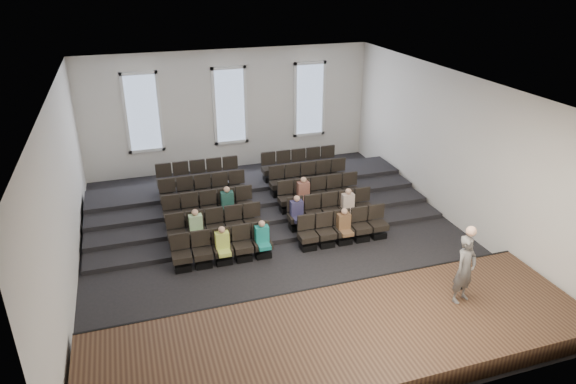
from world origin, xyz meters
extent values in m
plane|color=black|center=(0.00, 0.00, 0.00)|extent=(14.00, 14.00, 0.00)
cube|color=white|center=(0.00, 0.00, 5.01)|extent=(12.00, 14.00, 0.02)
cube|color=silver|center=(0.00, 7.02, 2.50)|extent=(12.00, 0.04, 5.00)
cube|color=silver|center=(0.00, -7.02, 2.50)|extent=(12.00, 0.04, 5.00)
cube|color=silver|center=(-6.02, 0.00, 2.50)|extent=(0.04, 14.00, 5.00)
cube|color=silver|center=(6.02, 0.00, 2.50)|extent=(0.04, 14.00, 5.00)
cube|color=#4C3420|center=(0.00, -5.10, 0.25)|extent=(11.80, 3.60, 0.50)
cube|color=black|center=(0.00, -3.33, 0.25)|extent=(11.80, 0.06, 0.52)
cube|color=black|center=(0.00, 2.33, 0.07)|extent=(11.80, 4.80, 0.15)
cube|color=black|center=(0.00, 2.85, 0.15)|extent=(11.80, 3.75, 0.30)
cube|color=black|center=(0.00, 3.38, 0.22)|extent=(11.80, 2.70, 0.45)
cube|color=black|center=(0.00, 3.90, 0.30)|extent=(11.80, 1.65, 0.60)
cube|color=black|center=(-3.13, -0.60, 0.10)|extent=(0.47, 0.43, 0.20)
cube|color=black|center=(-3.13, -0.60, 0.41)|extent=(0.55, 0.50, 0.19)
cube|color=black|center=(-3.13, -0.39, 0.82)|extent=(0.55, 0.08, 0.50)
cube|color=black|center=(-2.53, -0.60, 0.10)|extent=(0.47, 0.43, 0.20)
cube|color=black|center=(-2.53, -0.60, 0.41)|extent=(0.55, 0.50, 0.19)
cube|color=black|center=(-2.53, -0.39, 0.82)|extent=(0.55, 0.08, 0.50)
cube|color=black|center=(-1.93, -0.60, 0.10)|extent=(0.47, 0.43, 0.20)
cube|color=black|center=(-1.93, -0.60, 0.41)|extent=(0.55, 0.50, 0.19)
cube|color=black|center=(-1.93, -0.39, 0.82)|extent=(0.55, 0.08, 0.50)
cube|color=black|center=(-1.33, -0.60, 0.10)|extent=(0.47, 0.43, 0.20)
cube|color=black|center=(-1.33, -0.60, 0.41)|extent=(0.55, 0.50, 0.19)
cube|color=black|center=(-1.33, -0.39, 0.82)|extent=(0.55, 0.08, 0.50)
cube|color=black|center=(-0.73, -0.60, 0.10)|extent=(0.47, 0.43, 0.20)
cube|color=black|center=(-0.73, -0.60, 0.41)|extent=(0.55, 0.50, 0.19)
cube|color=black|center=(-0.73, -0.39, 0.82)|extent=(0.55, 0.08, 0.50)
cube|color=black|center=(0.73, -0.60, 0.10)|extent=(0.47, 0.43, 0.20)
cube|color=black|center=(0.73, -0.60, 0.41)|extent=(0.55, 0.50, 0.19)
cube|color=black|center=(0.73, -0.39, 0.82)|extent=(0.55, 0.08, 0.50)
cube|color=black|center=(1.33, -0.60, 0.10)|extent=(0.47, 0.43, 0.20)
cube|color=black|center=(1.33, -0.60, 0.41)|extent=(0.55, 0.50, 0.19)
cube|color=black|center=(1.33, -0.39, 0.82)|extent=(0.55, 0.08, 0.50)
cube|color=black|center=(1.93, -0.60, 0.10)|extent=(0.47, 0.43, 0.20)
cube|color=black|center=(1.93, -0.60, 0.41)|extent=(0.55, 0.50, 0.19)
cube|color=black|center=(1.93, -0.39, 0.82)|extent=(0.55, 0.08, 0.50)
cube|color=black|center=(2.53, -0.60, 0.10)|extent=(0.47, 0.43, 0.20)
cube|color=black|center=(2.53, -0.60, 0.41)|extent=(0.55, 0.50, 0.19)
cube|color=black|center=(2.53, -0.39, 0.82)|extent=(0.55, 0.08, 0.50)
cube|color=black|center=(3.13, -0.60, 0.10)|extent=(0.47, 0.43, 0.20)
cube|color=black|center=(3.13, -0.60, 0.41)|extent=(0.55, 0.50, 0.19)
cube|color=black|center=(3.13, -0.39, 0.82)|extent=(0.55, 0.08, 0.50)
cube|color=black|center=(-3.13, 0.45, 0.25)|extent=(0.47, 0.43, 0.20)
cube|color=black|center=(-3.13, 0.45, 0.56)|extent=(0.55, 0.50, 0.19)
cube|color=black|center=(-3.13, 0.66, 0.97)|extent=(0.55, 0.08, 0.50)
cube|color=black|center=(-2.53, 0.45, 0.25)|extent=(0.47, 0.43, 0.20)
cube|color=black|center=(-2.53, 0.45, 0.56)|extent=(0.55, 0.50, 0.19)
cube|color=black|center=(-2.53, 0.66, 0.97)|extent=(0.55, 0.08, 0.50)
cube|color=black|center=(-1.93, 0.45, 0.25)|extent=(0.47, 0.43, 0.20)
cube|color=black|center=(-1.93, 0.45, 0.56)|extent=(0.55, 0.50, 0.19)
cube|color=black|center=(-1.93, 0.66, 0.97)|extent=(0.55, 0.08, 0.50)
cube|color=black|center=(-1.33, 0.45, 0.25)|extent=(0.47, 0.43, 0.20)
cube|color=black|center=(-1.33, 0.45, 0.56)|extent=(0.55, 0.50, 0.19)
cube|color=black|center=(-1.33, 0.66, 0.97)|extent=(0.55, 0.08, 0.50)
cube|color=black|center=(-0.73, 0.45, 0.25)|extent=(0.47, 0.43, 0.20)
cube|color=black|center=(-0.73, 0.45, 0.56)|extent=(0.55, 0.50, 0.19)
cube|color=black|center=(-0.73, 0.66, 0.97)|extent=(0.55, 0.08, 0.50)
cube|color=black|center=(0.73, 0.45, 0.25)|extent=(0.47, 0.43, 0.20)
cube|color=black|center=(0.73, 0.45, 0.56)|extent=(0.55, 0.50, 0.19)
cube|color=black|center=(0.73, 0.66, 0.97)|extent=(0.55, 0.08, 0.50)
cube|color=black|center=(1.33, 0.45, 0.25)|extent=(0.47, 0.43, 0.20)
cube|color=black|center=(1.33, 0.45, 0.56)|extent=(0.55, 0.50, 0.19)
cube|color=black|center=(1.33, 0.66, 0.97)|extent=(0.55, 0.08, 0.50)
cube|color=black|center=(1.93, 0.45, 0.25)|extent=(0.47, 0.43, 0.20)
cube|color=black|center=(1.93, 0.45, 0.56)|extent=(0.55, 0.50, 0.19)
cube|color=black|center=(1.93, 0.66, 0.97)|extent=(0.55, 0.08, 0.50)
cube|color=black|center=(2.53, 0.45, 0.25)|extent=(0.47, 0.43, 0.20)
cube|color=black|center=(2.53, 0.45, 0.56)|extent=(0.55, 0.50, 0.19)
cube|color=black|center=(2.53, 0.66, 0.97)|extent=(0.55, 0.08, 0.50)
cube|color=black|center=(3.13, 0.45, 0.25)|extent=(0.47, 0.43, 0.20)
cube|color=black|center=(3.13, 0.45, 0.56)|extent=(0.55, 0.50, 0.19)
cube|color=black|center=(3.13, 0.66, 0.97)|extent=(0.55, 0.08, 0.50)
cube|color=black|center=(-3.13, 1.50, 0.40)|extent=(0.47, 0.42, 0.20)
cube|color=black|center=(-3.13, 1.50, 0.71)|extent=(0.55, 0.50, 0.19)
cube|color=black|center=(-3.13, 1.71, 1.12)|extent=(0.55, 0.08, 0.50)
cube|color=black|center=(-2.53, 1.50, 0.40)|extent=(0.47, 0.42, 0.20)
cube|color=black|center=(-2.53, 1.50, 0.71)|extent=(0.55, 0.50, 0.19)
cube|color=black|center=(-2.53, 1.71, 1.12)|extent=(0.55, 0.08, 0.50)
cube|color=black|center=(-1.93, 1.50, 0.40)|extent=(0.47, 0.42, 0.20)
cube|color=black|center=(-1.93, 1.50, 0.71)|extent=(0.55, 0.50, 0.19)
cube|color=black|center=(-1.93, 1.71, 1.12)|extent=(0.55, 0.08, 0.50)
cube|color=black|center=(-1.33, 1.50, 0.40)|extent=(0.47, 0.42, 0.20)
cube|color=black|center=(-1.33, 1.50, 0.71)|extent=(0.55, 0.50, 0.19)
cube|color=black|center=(-1.33, 1.71, 1.12)|extent=(0.55, 0.08, 0.50)
cube|color=black|center=(-0.73, 1.50, 0.40)|extent=(0.47, 0.42, 0.20)
cube|color=black|center=(-0.73, 1.50, 0.71)|extent=(0.55, 0.50, 0.19)
cube|color=black|center=(-0.73, 1.71, 1.12)|extent=(0.55, 0.08, 0.50)
cube|color=black|center=(0.73, 1.50, 0.40)|extent=(0.47, 0.42, 0.20)
cube|color=black|center=(0.73, 1.50, 0.71)|extent=(0.55, 0.50, 0.19)
cube|color=black|center=(0.73, 1.71, 1.12)|extent=(0.55, 0.08, 0.50)
cube|color=black|center=(1.33, 1.50, 0.40)|extent=(0.47, 0.42, 0.20)
cube|color=black|center=(1.33, 1.50, 0.71)|extent=(0.55, 0.50, 0.19)
cube|color=black|center=(1.33, 1.71, 1.12)|extent=(0.55, 0.08, 0.50)
cube|color=black|center=(1.93, 1.50, 0.40)|extent=(0.47, 0.42, 0.20)
cube|color=black|center=(1.93, 1.50, 0.71)|extent=(0.55, 0.50, 0.19)
cube|color=black|center=(1.93, 1.71, 1.12)|extent=(0.55, 0.08, 0.50)
cube|color=black|center=(2.53, 1.50, 0.40)|extent=(0.47, 0.42, 0.20)
cube|color=black|center=(2.53, 1.50, 0.71)|extent=(0.55, 0.50, 0.19)
cube|color=black|center=(2.53, 1.71, 1.12)|extent=(0.55, 0.08, 0.50)
cube|color=black|center=(3.13, 1.50, 0.40)|extent=(0.47, 0.42, 0.20)
cube|color=black|center=(3.13, 1.50, 0.71)|extent=(0.55, 0.50, 0.19)
cube|color=black|center=(3.13, 1.71, 1.12)|extent=(0.55, 0.08, 0.50)
cube|color=black|center=(-3.13, 2.55, 0.55)|extent=(0.47, 0.42, 0.20)
cube|color=black|center=(-3.13, 2.55, 0.86)|extent=(0.55, 0.50, 0.19)
cube|color=black|center=(-3.13, 2.76, 1.27)|extent=(0.55, 0.08, 0.50)
cube|color=black|center=(-2.53, 2.55, 0.55)|extent=(0.47, 0.42, 0.20)
cube|color=black|center=(-2.53, 2.55, 0.86)|extent=(0.55, 0.50, 0.19)
cube|color=black|center=(-2.53, 2.76, 1.27)|extent=(0.55, 0.08, 0.50)
cube|color=black|center=(-1.93, 2.55, 0.55)|extent=(0.47, 0.42, 0.20)
cube|color=black|center=(-1.93, 2.55, 0.86)|extent=(0.55, 0.50, 0.19)
cube|color=black|center=(-1.93, 2.76, 1.27)|extent=(0.55, 0.08, 0.50)
cube|color=black|center=(-1.33, 2.55, 0.55)|extent=(0.47, 0.42, 0.20)
cube|color=black|center=(-1.33, 2.55, 0.86)|extent=(0.55, 0.50, 0.19)
cube|color=black|center=(-1.33, 2.76, 1.27)|extent=(0.55, 0.08, 0.50)
cube|color=black|center=(-0.73, 2.55, 0.55)|extent=(0.47, 0.42, 0.20)
cube|color=black|center=(-0.73, 2.55, 0.86)|extent=(0.55, 0.50, 0.19)
cube|color=black|center=(-0.73, 2.76, 1.27)|extent=(0.55, 0.08, 0.50)
cube|color=black|center=(0.73, 2.55, 0.55)|extent=(0.47, 0.42, 0.20)
cube|color=black|center=(0.73, 2.55, 0.86)|extent=(0.55, 0.50, 0.19)
cube|color=black|center=(0.73, 2.76, 1.27)|extent=(0.55, 0.08, 0.50)
cube|color=black|center=(1.33, 2.55, 0.55)|extent=(0.47, 0.42, 0.20)
cube|color=black|center=(1.33, 2.55, 0.86)|extent=(0.55, 0.50, 0.19)
cube|color=black|center=(1.33, 2.76, 1.27)|extent=(0.55, 0.08, 0.50)
cube|color=black|center=(1.93, 2.55, 0.55)|extent=(0.47, 0.42, 0.20)
cube|color=black|center=(1.93, 2.55, 0.86)|extent=(0.55, 0.50, 0.19)
cube|color=black|center=(1.93, 2.76, 1.27)|extent=(0.55, 0.08, 0.50)
cube|color=black|center=(2.53, 2.55, 0.55)|extent=(0.47, 0.42, 0.20)
cube|color=black|center=(2.53, 2.55, 0.86)|extent=(0.55, 0.50, 0.19)
cube|color=black|center=(2.53, 2.76, 1.27)|extent=(0.55, 0.08, 0.50)
cube|color=black|center=(3.13, 2.55, 0.55)|extent=(0.47, 0.42, 0.20)
cube|color=black|center=(3.13, 2.55, 0.86)|extent=(0.55, 0.50, 0.19)
cube|color=black|center=(3.13, 2.76, 1.27)|extent=(0.55, 0.08, 0.50)
cube|color=black|center=(-3.13, 3.60, 0.70)|extent=(0.47, 0.42, 0.20)
cube|color=black|center=(-3.13, 3.60, 1.01)|extent=(0.55, 0.50, 0.19)
cube|color=black|center=(-3.13, 3.81, 1.42)|extent=(0.55, 0.08, 0.50)
cube|color=black|center=(-2.53, 3.60, 0.70)|extent=(0.47, 0.42, 0.20)
cube|color=black|center=(-2.53, 3.60, 1.01)|extent=(0.55, 0.50, 0.19)
cube|color=black|center=(-2.53, 3.81, 1.42)|extent=(0.55, 0.08, 0.50)
cube|color=black|center=(-1.93, 3.60, 0.70)|extent=(0.47, 0.42, 0.20)
cube|color=black|center=(-1.93, 3.60, 1.01)|extent=(0.55, 0.50, 0.19)
cube|color=black|center=(-1.93, 3.81, 1.42)|extent=(0.55, 0.08, 0.50)
cube|color=black|center=(-1.33, 3.60, 0.70)|extent=(0.47, 0.42, 0.20)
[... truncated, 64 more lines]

